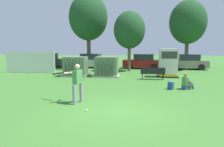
# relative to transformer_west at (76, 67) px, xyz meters

# --- Properties ---
(ground_plane) EXTENTS (96.00, 96.00, 0.00)m
(ground_plane) POSITION_rel_transformer_west_xyz_m (4.55, -8.94, -0.79)
(ground_plane) COLOR #3D752D
(fence_panel) EXTENTS (4.80, 0.12, 2.00)m
(fence_panel) POSITION_rel_transformer_west_xyz_m (-4.87, 1.56, 0.21)
(fence_panel) COLOR white
(fence_panel) RESTS_ON ground
(transformer_west) EXTENTS (2.10, 1.70, 1.62)m
(transformer_west) POSITION_rel_transformer_west_xyz_m (0.00, 0.00, 0.00)
(transformer_west) COLOR #9E9B93
(transformer_west) RESTS_ON ground
(transformer_mid_west) EXTENTS (2.10, 1.70, 1.62)m
(transformer_mid_west) POSITION_rel_transformer_west_xyz_m (2.58, 0.16, 0.00)
(transformer_mid_west) COLOR #9E9B93
(transformer_mid_west) RESTS_ON ground
(generator_enclosure) EXTENTS (1.60, 1.40, 2.30)m
(generator_enclosure) POSITION_rel_transformer_west_xyz_m (7.56, 0.55, 0.35)
(generator_enclosure) COLOR #262626
(generator_enclosure) RESTS_ON ground
(park_bench) EXTENTS (1.81, 0.46, 0.92)m
(park_bench) POSITION_rel_transformer_west_xyz_m (6.26, -1.02, -0.25)
(park_bench) COLOR black
(park_bench) RESTS_ON ground
(batter) EXTENTS (1.57, 0.89, 1.74)m
(batter) POSITION_rel_transformer_west_xyz_m (2.54, -8.05, 0.19)
(batter) COLOR gray
(batter) RESTS_ON ground
(sports_ball) EXTENTS (0.09, 0.09, 0.09)m
(sports_ball) POSITION_rel_transformer_west_xyz_m (3.25, -9.14, -0.74)
(sports_ball) COLOR white
(sports_ball) RESTS_ON ground
(seated_spectator) EXTENTS (0.78, 0.69, 0.96)m
(seated_spectator) POSITION_rel_transformer_west_xyz_m (8.01, -4.33, -0.41)
(seated_spectator) COLOR #384C75
(seated_spectator) RESTS_ON ground
(backpack) EXTENTS (0.38, 0.38, 0.44)m
(backpack) POSITION_rel_transformer_west_xyz_m (7.09, -4.49, -0.57)
(backpack) COLOR #264C8C
(backpack) RESTS_ON ground
(tree_left) EXTENTS (4.28, 4.28, 8.19)m
(tree_left) POSITION_rel_transformer_west_xyz_m (-0.47, 6.53, 4.83)
(tree_left) COLOR brown
(tree_left) RESTS_ON ground
(tree_center_left) EXTENTS (3.08, 3.08, 5.89)m
(tree_center_left) POSITION_rel_transformer_west_xyz_m (4.23, 4.20, 3.25)
(tree_center_left) COLOR brown
(tree_center_left) RESTS_ON ground
(tree_center_right) EXTENTS (3.74, 3.74, 7.14)m
(tree_center_right) POSITION_rel_transformer_west_xyz_m (10.12, 6.01, 4.11)
(tree_center_right) COLOR brown
(tree_center_right) RESTS_ON ground
(parked_car_leftmost) EXTENTS (4.28, 2.08, 1.62)m
(parked_car_leftmost) POSITION_rel_transformer_west_xyz_m (-5.76, 6.87, -0.04)
(parked_car_leftmost) COLOR black
(parked_car_leftmost) RESTS_ON ground
(parked_car_left_of_center) EXTENTS (4.33, 2.18, 1.62)m
(parked_car_left_of_center) POSITION_rel_transformer_west_xyz_m (-0.41, 6.81, -0.04)
(parked_car_left_of_center) COLOR #B2B2B7
(parked_car_left_of_center) RESTS_ON ground
(parked_car_right_of_center) EXTENTS (4.36, 2.26, 1.62)m
(parked_car_right_of_center) POSITION_rel_transformer_west_xyz_m (5.64, 6.59, -0.04)
(parked_car_right_of_center) COLOR maroon
(parked_car_right_of_center) RESTS_ON ground
(parked_car_rightmost) EXTENTS (4.24, 2.00, 1.62)m
(parked_car_rightmost) POSITION_rel_transformer_west_xyz_m (10.37, 6.57, -0.04)
(parked_car_rightmost) COLOR gray
(parked_car_rightmost) RESTS_ON ground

